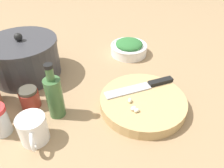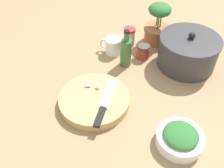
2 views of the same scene
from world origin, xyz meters
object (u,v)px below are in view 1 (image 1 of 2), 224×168
Objects in this scene: coffee_mug at (33,130)px; cutting_board at (143,103)px; herb_bowl at (129,48)px; chef_knife at (144,86)px; honey_jar at (30,98)px; garlic_cloves at (133,106)px; oil_bottle at (54,96)px; stock_pot at (24,58)px.

cutting_board is at bearing -22.13° from coffee_mug.
cutting_board is at bearing -131.16° from herb_bowl.
chef_knife is 2.32× the size of coffee_mug.
honey_jar is (-0.29, 0.22, -0.01)m from chef_knife.
chef_knife is 0.36m from honey_jar.
coffee_mug is 0.14m from honey_jar.
cutting_board is 4.60× the size of garlic_cloves.
coffee_mug is at bearing -114.34° from honey_jar.
chef_knife is at bearing -27.22° from oil_bottle.
oil_bottle is 0.69× the size of stock_pot.
oil_bottle is (-0.43, -0.09, 0.04)m from herb_bowl.
garlic_cloves is (-0.10, -0.04, 0.00)m from chef_knife.
stock_pot reaches higher than honey_jar.
chef_knife is 3.96× the size of garlic_cloves.
coffee_mug is at bearing -157.81° from oil_bottle.
stock_pot reaches higher than chef_knife.
coffee_mug is 0.33m from stock_pot.
honey_jar is at bearing 126.47° from garlic_cloves.
garlic_cloves is at bearing -175.09° from cutting_board.
herb_bowl is 0.54m from coffee_mug.
cutting_board is 1.16× the size of chef_knife.
stock_pot is (0.04, 0.26, -0.00)m from oil_bottle.
cutting_board is 1.04× the size of stock_pot.
stock_pot is (-0.16, 0.43, 0.05)m from cutting_board.
garlic_cloves is at bearing -27.12° from coffee_mug.
garlic_cloves is 0.23× the size of stock_pot.
honey_jar is 0.25× the size of stock_pot.
cutting_board is 0.33m from coffee_mug.
garlic_cloves is 0.23m from oil_bottle.
honey_jar is (0.06, 0.13, -0.01)m from coffee_mug.
coffee_mug is 0.11m from oil_bottle.
herb_bowl is at bearing -14.59° from chef_knife.
coffee_mug reaches higher than honey_jar.
garlic_cloves is (-0.05, -0.00, 0.02)m from cutting_board.
chef_knife is 0.11m from garlic_cloves.
oil_bottle reaches higher than chef_knife.
coffee_mug is (-0.52, -0.13, 0.01)m from herb_bowl.
cutting_board is 4.12× the size of honey_jar.
garlic_cloves is 0.32m from honey_jar.
oil_bottle is at bearing 132.33° from garlic_cloves.
cutting_board is at bearing -69.02° from stock_pot.
garlic_cloves reaches higher than cutting_board.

